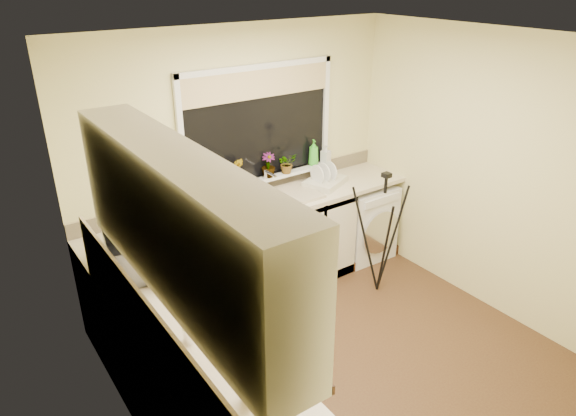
{
  "coord_description": "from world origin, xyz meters",
  "views": [
    {
      "loc": [
        -2.25,
        -2.48,
        2.87
      ],
      "look_at": [
        -0.13,
        0.55,
        1.15
      ],
      "focal_mm": 32.51,
      "sensor_mm": 36.0,
      "label": 1
    }
  ],
  "objects_px": {
    "kettle": "(165,270)",
    "cup_back": "(332,175)",
    "dish_rack": "(325,182)",
    "plant_c": "(268,165)",
    "laptop": "(217,208)",
    "plant_b": "(236,171)",
    "soap_bottle_green": "(314,153)",
    "steel_jar": "(189,335)",
    "soap_bottle_clear": "(326,154)",
    "plant_a": "(217,175)",
    "cup_left": "(249,391)",
    "plant_d": "(287,163)",
    "microwave": "(134,253)",
    "washing_machine": "(361,220)",
    "tripod": "(382,234)"
  },
  "relations": [
    {
      "from": "plant_b",
      "to": "plant_d",
      "type": "height_order",
      "value": "plant_b"
    },
    {
      "from": "steel_jar",
      "to": "plant_d",
      "type": "relative_size",
      "value": 0.49
    },
    {
      "from": "microwave",
      "to": "plant_c",
      "type": "distance_m",
      "value": 1.71
    },
    {
      "from": "dish_rack",
      "to": "plant_a",
      "type": "relative_size",
      "value": 1.53
    },
    {
      "from": "dish_rack",
      "to": "plant_c",
      "type": "height_order",
      "value": "plant_c"
    },
    {
      "from": "washing_machine",
      "to": "plant_b",
      "type": "relative_size",
      "value": 3.18
    },
    {
      "from": "laptop",
      "to": "plant_b",
      "type": "distance_m",
      "value": 0.43
    },
    {
      "from": "plant_b",
      "to": "soap_bottle_green",
      "type": "height_order",
      "value": "soap_bottle_green"
    },
    {
      "from": "steel_jar",
      "to": "cup_back",
      "type": "relative_size",
      "value": 0.83
    },
    {
      "from": "laptop",
      "to": "soap_bottle_clear",
      "type": "bearing_deg",
      "value": -6.16
    },
    {
      "from": "kettle",
      "to": "cup_back",
      "type": "relative_size",
      "value": 1.86
    },
    {
      "from": "microwave",
      "to": "plant_c",
      "type": "xyz_separation_m",
      "value": [
        1.57,
        0.67,
        0.12
      ]
    },
    {
      "from": "plant_b",
      "to": "soap_bottle_green",
      "type": "bearing_deg",
      "value": -0.41
    },
    {
      "from": "dish_rack",
      "to": "plant_c",
      "type": "bearing_deg",
      "value": 137.11
    },
    {
      "from": "kettle",
      "to": "cup_left",
      "type": "xyz_separation_m",
      "value": [
        -0.08,
        -1.22,
        -0.06
      ]
    },
    {
      "from": "washing_machine",
      "to": "tripod",
      "type": "bearing_deg",
      "value": -116.7
    },
    {
      "from": "kettle",
      "to": "steel_jar",
      "type": "height_order",
      "value": "kettle"
    },
    {
      "from": "soap_bottle_green",
      "to": "soap_bottle_clear",
      "type": "height_order",
      "value": "soap_bottle_green"
    },
    {
      "from": "plant_a",
      "to": "plant_c",
      "type": "bearing_deg",
      "value": -0.06
    },
    {
      "from": "soap_bottle_green",
      "to": "cup_left",
      "type": "height_order",
      "value": "soap_bottle_green"
    },
    {
      "from": "plant_a",
      "to": "plant_b",
      "type": "height_order",
      "value": "plant_a"
    },
    {
      "from": "washing_machine",
      "to": "soap_bottle_green",
      "type": "xyz_separation_m",
      "value": [
        -0.46,
        0.26,
        0.78
      ]
    },
    {
      "from": "dish_rack",
      "to": "soap_bottle_clear",
      "type": "bearing_deg",
      "value": 27.06
    },
    {
      "from": "steel_jar",
      "to": "soap_bottle_clear",
      "type": "height_order",
      "value": "soap_bottle_clear"
    },
    {
      "from": "dish_rack",
      "to": "steel_jar",
      "type": "bearing_deg",
      "value": -170.38
    },
    {
      "from": "dish_rack",
      "to": "cup_back",
      "type": "height_order",
      "value": "cup_back"
    },
    {
      "from": "soap_bottle_green",
      "to": "plant_a",
      "type": "bearing_deg",
      "value": -179.55
    },
    {
      "from": "microwave",
      "to": "soap_bottle_green",
      "type": "bearing_deg",
      "value": -61.85
    },
    {
      "from": "dish_rack",
      "to": "plant_b",
      "type": "bearing_deg",
      "value": 143.21
    },
    {
      "from": "plant_d",
      "to": "kettle",
      "type": "bearing_deg",
      "value": -150.65
    },
    {
      "from": "steel_jar",
      "to": "microwave",
      "type": "height_order",
      "value": "microwave"
    },
    {
      "from": "cup_left",
      "to": "plant_a",
      "type": "bearing_deg",
      "value": 65.49
    },
    {
      "from": "cup_back",
      "to": "microwave",
      "type": "bearing_deg",
      "value": -166.34
    },
    {
      "from": "plant_a",
      "to": "tripod",
      "type": "bearing_deg",
      "value": -35.94
    },
    {
      "from": "laptop",
      "to": "cup_left",
      "type": "xyz_separation_m",
      "value": [
        -0.88,
        -1.98,
        -0.02
      ]
    },
    {
      "from": "washing_machine",
      "to": "cup_back",
      "type": "bearing_deg",
      "value": 157.23
    },
    {
      "from": "steel_jar",
      "to": "microwave",
      "type": "distance_m",
      "value": 0.94
    },
    {
      "from": "steel_jar",
      "to": "cup_back",
      "type": "distance_m",
      "value": 2.73
    },
    {
      "from": "tripod",
      "to": "cup_left",
      "type": "distance_m",
      "value": 2.58
    },
    {
      "from": "kettle",
      "to": "cup_back",
      "type": "xyz_separation_m",
      "value": [
        2.15,
        0.83,
        -0.06
      ]
    },
    {
      "from": "kettle",
      "to": "soap_bottle_clear",
      "type": "bearing_deg",
      "value": 23.86
    },
    {
      "from": "washing_machine",
      "to": "microwave",
      "type": "bearing_deg",
      "value": -169.42
    },
    {
      "from": "washing_machine",
      "to": "laptop",
      "type": "relative_size",
      "value": 1.97
    },
    {
      "from": "dish_rack",
      "to": "plant_c",
      "type": "relative_size",
      "value": 1.77
    },
    {
      "from": "laptop",
      "to": "cup_back",
      "type": "distance_m",
      "value": 1.36
    },
    {
      "from": "microwave",
      "to": "plant_b",
      "type": "xyz_separation_m",
      "value": [
        1.22,
        0.68,
        0.13
      ]
    },
    {
      "from": "soap_bottle_clear",
      "to": "plant_c",
      "type": "bearing_deg",
      "value": -179.68
    },
    {
      "from": "tripod",
      "to": "soap_bottle_clear",
      "type": "distance_m",
      "value": 1.03
    },
    {
      "from": "tripod",
      "to": "cup_left",
      "type": "xyz_separation_m",
      "value": [
        -2.21,
        -1.29,
        0.34
      ]
    },
    {
      "from": "dish_rack",
      "to": "cup_left",
      "type": "relative_size",
      "value": 3.85
    }
  ]
}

